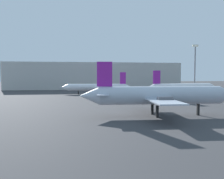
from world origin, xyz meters
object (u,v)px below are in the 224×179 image
(airplane_distant, at_px, (183,88))
(airplane_far_left, at_px, (97,87))
(airplane_on_taxiway, at_px, (160,95))
(light_mast_right, at_px, (195,67))

(airplane_distant, distance_m, airplane_far_left, 34.86)
(airplane_on_taxiway, distance_m, airplane_distant, 38.64)
(airplane_distant, bearing_deg, airplane_on_taxiway, -133.17)
(airplane_distant, xyz_separation_m, light_mast_right, (10.98, 12.78, 7.76))
(airplane_distant, bearing_deg, airplane_far_left, 128.82)
(airplane_on_taxiway, relative_size, airplane_distant, 1.05)
(airplane_distant, xyz_separation_m, airplane_far_left, (-26.98, 22.07, -0.54))
(airplane_on_taxiway, distance_m, airplane_far_left, 55.53)
(light_mast_right, bearing_deg, airplane_distant, -130.66)
(airplane_on_taxiway, bearing_deg, airplane_far_left, 100.74)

